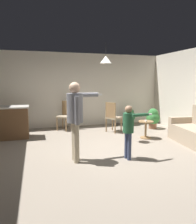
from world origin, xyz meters
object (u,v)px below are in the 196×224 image
dining_chair_near_wall (65,114)px  potted_plant_by_wall (130,116)px  side_table_by_couch (146,127)px  potted_plant_corner (153,117)px  person_child (129,126)px  kitchen_counter (7,123)px  dining_chair_by_counter (113,116)px  spare_remote_on_table (146,121)px  person_adult (76,113)px

dining_chair_near_wall → potted_plant_by_wall: (2.49, 0.07, -0.19)m
side_table_by_couch → potted_plant_corner: size_ratio=0.72×
person_child → potted_plant_by_wall: (1.59, 3.30, -0.37)m
person_child → potted_plant_by_wall: 3.68m
dining_chair_near_wall → potted_plant_by_wall: dining_chair_near_wall is taller
person_child → potted_plant_by_wall: bearing=148.2°
kitchen_counter → dining_chair_by_counter: (3.25, -0.14, 0.07)m
side_table_by_couch → potted_plant_by_wall: potted_plant_by_wall is taller
person_child → dining_chair_by_counter: 2.48m
side_table_by_couch → dining_chair_near_wall: bearing=139.2°
kitchen_counter → spare_remote_on_table: 4.06m
spare_remote_on_table → side_table_by_couch: bearing=56.2°
side_table_by_couch → dining_chair_by_counter: bearing=123.5°
kitchen_counter → dining_chair_near_wall: (1.81, 0.67, 0.07)m
person_adult → potted_plant_corner: person_adult is taller
dining_chair_by_counter → dining_chair_near_wall: 1.65m
dining_chair_near_wall → spare_remote_on_table: size_ratio=7.69×
dining_chair_by_counter → potted_plant_corner: bearing=59.1°
kitchen_counter → potted_plant_corner: bearing=-0.6°
side_table_by_couch → potted_plant_corner: potted_plant_corner is taller
potted_plant_by_wall → side_table_by_couch: bearing=-101.3°
side_table_by_couch → person_child: (-1.21, -1.40, 0.40)m
side_table_by_couch → potted_plant_by_wall: (0.38, 1.89, 0.03)m
person_child → potted_plant_by_wall: person_child is taller
side_table_by_couch → person_adult: bearing=-152.6°
kitchen_counter → potted_plant_corner: 4.82m
dining_chair_by_counter → person_adult: bearing=-70.9°
person_adult → spare_remote_on_table: (2.28, 1.15, -0.49)m
person_adult → person_child: person_adult is taller
dining_chair_by_counter → person_child: bearing=-46.8°
side_table_by_couch → person_adult: person_adult is taller
dining_chair_near_wall → potted_plant_corner: size_ratio=1.38×
kitchen_counter → potted_plant_corner: size_ratio=1.74×
dining_chair_by_counter → dining_chair_near_wall: size_ratio=1.00×
side_table_by_couch → person_child: 1.89m
spare_remote_on_table → dining_chair_by_counter: bearing=121.2°
side_table_by_couch → dining_chair_near_wall: size_ratio=0.52×
person_adult → dining_chair_by_counter: (1.64, 2.21, -0.48)m
dining_chair_near_wall → potted_plant_corner: (3.01, -0.72, -0.15)m
side_table_by_couch → person_child: bearing=-130.7°
dining_chair_by_counter → potted_plant_by_wall: 1.38m
side_table_by_couch → spare_remote_on_table: (-0.03, -0.04, 0.21)m
spare_remote_on_table → person_child: bearing=-130.9°
kitchen_counter → potted_plant_by_wall: 4.36m
side_table_by_couch → dining_chair_by_counter: size_ratio=0.52×
person_child → potted_plant_corner: bearing=133.8°
person_adult → dining_chair_by_counter: bearing=141.1°
kitchen_counter → spare_remote_on_table: (3.88, -1.20, 0.06)m
potted_plant_corner → potted_plant_by_wall: size_ratio=1.12×
person_child → potted_plant_corner: size_ratio=1.62×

